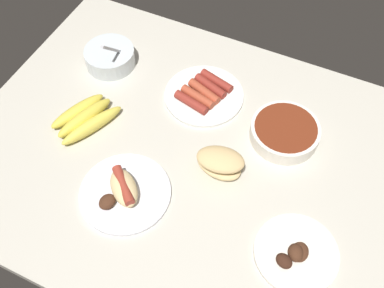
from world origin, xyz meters
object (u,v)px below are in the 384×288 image
at_px(plate_grilled_meat, 296,254).
at_px(bowl_coleslaw, 110,56).
at_px(bread_stack, 220,162).
at_px(plate_sausages, 204,94).
at_px(bowl_chili, 285,132).
at_px(banana_bunch, 85,118).
at_px(plate_hotdog_assembled, 124,191).

height_order(plate_grilled_meat, bowl_coleslaw, bowl_coleslaw).
relative_size(bread_stack, plate_sausages, 0.60).
height_order(bowl_chili, bowl_coleslaw, bowl_coleslaw).
distance_m(plate_sausages, plate_grilled_meat, 0.51).
relative_size(plate_sausages, banana_bunch, 1.10).
bearing_deg(plate_grilled_meat, plate_hotdog_assembled, -176.06).
height_order(bread_stack, plate_grilled_meat, bread_stack).
relative_size(plate_grilled_meat, banana_bunch, 0.95).
distance_m(plate_grilled_meat, bowl_coleslaw, 0.77).
height_order(plate_sausages, bowl_coleslaw, bowl_coleslaw).
relative_size(plate_hotdog_assembled, banana_bunch, 1.11).
xyz_separation_m(plate_hotdog_assembled, plate_sausages, (0.05, 0.37, -0.01)).
height_order(bread_stack, bowl_coleslaw, bowl_coleslaw).
xyz_separation_m(plate_hotdog_assembled, plate_grilled_meat, (0.43, 0.03, -0.01)).
relative_size(bread_stack, plate_grilled_meat, 0.70).
bearing_deg(plate_sausages, plate_hotdog_assembled, -97.17).
xyz_separation_m(bowl_chili, plate_grilled_meat, (0.13, -0.30, -0.02)).
bearing_deg(plate_sausages, plate_grilled_meat, -41.89).
bearing_deg(bowl_chili, bowl_coleslaw, 175.99).
xyz_separation_m(bowl_chili, plate_sausages, (-0.25, 0.04, -0.01)).
relative_size(bread_stack, banana_bunch, 0.66).
relative_size(bread_stack, bowl_coleslaw, 0.91).
height_order(bread_stack, banana_bunch, bread_stack).
bearing_deg(banana_bunch, plate_sausages, 41.08).
distance_m(bowl_chili, plate_grilled_meat, 0.33).
distance_m(bowl_coleslaw, banana_bunch, 0.23).
height_order(plate_hotdog_assembled, plate_sausages, plate_hotdog_assembled).
distance_m(plate_hotdog_assembled, bowl_coleslaw, 0.45).
height_order(plate_hotdog_assembled, bowl_chili, plate_hotdog_assembled).
xyz_separation_m(plate_grilled_meat, banana_bunch, (-0.64, 0.12, 0.01)).
relative_size(plate_hotdog_assembled, bowl_coleslaw, 1.52).
height_order(plate_hotdog_assembled, banana_bunch, plate_hotdog_assembled).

